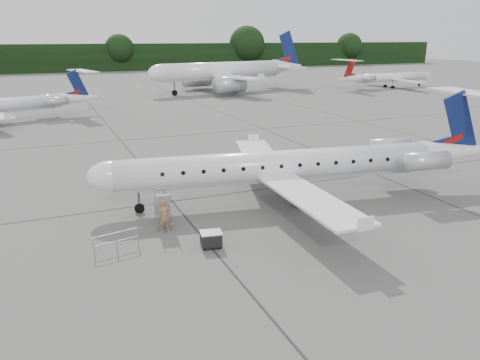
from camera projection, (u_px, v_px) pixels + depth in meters
name	position (u px, v px, depth m)	size (l,w,h in m)	color
ground	(319.00, 233.00, 24.96)	(320.00, 320.00, 0.00)	#62615F
treeline	(83.00, 58.00, 138.14)	(260.00, 4.00, 8.00)	black
main_regional_jet	(279.00, 151.00, 28.80)	(25.67, 18.48, 6.58)	white
airstair	(163.00, 206.00, 25.88)	(0.85, 2.14, 2.06)	white
passenger	(165.00, 216.00, 24.78)	(0.67, 0.44, 1.83)	#826147
safety_railing	(116.00, 242.00, 22.62)	(2.20, 0.08, 1.00)	#919499
baggage_cart	(211.00, 239.00, 23.14)	(1.00, 0.81, 0.87)	black
bg_narrowbody	(222.00, 62.00, 86.31)	(30.82, 22.19, 11.07)	white
bg_regional_right	(393.00, 73.00, 94.79)	(22.56, 16.24, 5.92)	white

